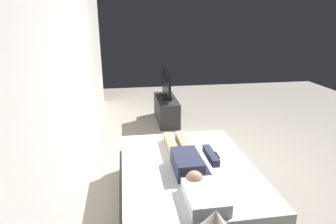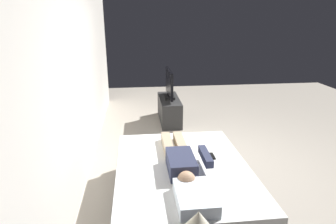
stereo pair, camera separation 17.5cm
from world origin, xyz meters
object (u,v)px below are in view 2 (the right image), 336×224
at_px(bed, 182,188).
at_px(person, 180,158).
at_px(pillow, 195,197).
at_px(tv, 169,85).
at_px(tv_stand, 169,110).
at_px(lamp, 198,223).
at_px(remote, 212,156).

xyz_separation_m(bed, person, (0.03, 0.02, 0.36)).
height_order(pillow, tv, tv).
xyz_separation_m(person, tv_stand, (2.85, -0.22, -0.37)).
xyz_separation_m(pillow, tv_stand, (3.54, -0.19, -0.35)).
distance_m(tv, lamp, 4.17).
xyz_separation_m(person, lamp, (-1.31, 0.09, 0.23)).
relative_size(person, lamp, 3.00).
bearing_deg(tv, lamp, 175.75).
height_order(remote, lamp, lamp).
height_order(pillow, tv_stand, pillow).
relative_size(remote, lamp, 0.36).
bearing_deg(remote, person, 110.47).
bearing_deg(person, tv_stand, -4.35).
bearing_deg(person, remote, -69.53).
distance_m(remote, lamp, 1.57).
relative_size(pillow, tv, 0.55).
xyz_separation_m(person, remote, (0.15, -0.40, -0.07)).
height_order(tv, lamp, tv).
xyz_separation_m(remote, lamp, (-1.46, 0.50, 0.30)).
height_order(bed, pillow, pillow).
distance_m(person, remote, 0.44).
height_order(person, tv_stand, person).
bearing_deg(remote, pillow, 155.64).
distance_m(bed, person, 0.36).
bearing_deg(tv, pillow, 176.88).
bearing_deg(pillow, person, 1.98).
distance_m(pillow, tv, 3.55).
bearing_deg(tv_stand, person, 175.65).
bearing_deg(lamp, person, -4.04).
xyz_separation_m(tv_stand, lamp, (-4.16, 0.31, 0.60)).
bearing_deg(bed, tv, -3.84).
relative_size(bed, person, 1.56).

